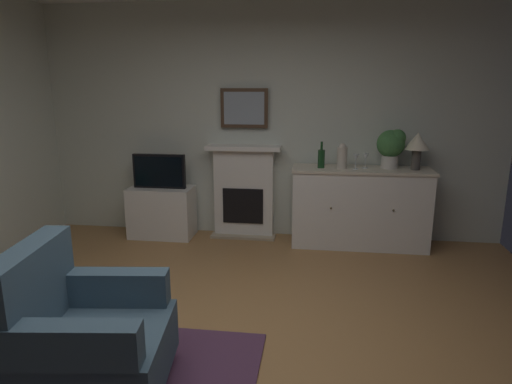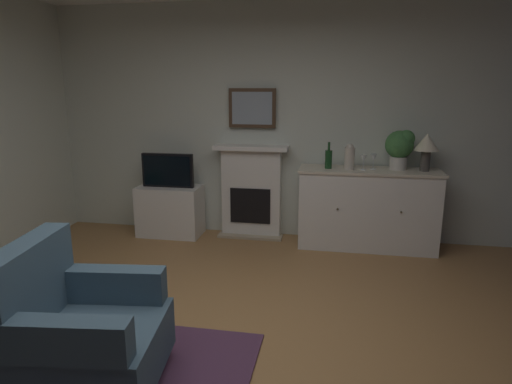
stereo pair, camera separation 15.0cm
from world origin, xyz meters
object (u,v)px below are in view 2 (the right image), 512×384
object	(u,v)px
armchair	(79,332)
sideboard_cabinet	(367,209)
wine_glass_left	(364,159)
potted_plant_small	(400,146)
vase_decorative	(350,157)
tv_cabinet	(170,211)
framed_picture	(252,108)
wine_glass_center	(374,158)
table_lamp	(427,145)
fireplace_unit	(252,191)
tv_set	(168,170)
wine_bottle	(329,159)

from	to	relation	value
armchair	sideboard_cabinet	bearing A→B (deg)	57.19
wine_glass_left	potted_plant_small	world-z (taller)	potted_plant_small
vase_decorative	potted_plant_small	xyz separation A→B (m)	(0.53, 0.10, 0.12)
sideboard_cabinet	tv_cabinet	bearing A→B (deg)	179.63
vase_decorative	wine_glass_left	bearing A→B (deg)	-0.55
wine_glass_left	armchair	xyz separation A→B (m)	(-1.72, -2.73, -0.63)
wine_glass_left	potted_plant_small	xyz separation A→B (m)	(0.38, 0.10, 0.13)
framed_picture	armchair	bearing A→B (deg)	-98.53
wine_glass_center	vase_decorative	size ratio (longest dim) A/B	0.59
framed_picture	wine_glass_center	world-z (taller)	framed_picture
table_lamp	armchair	distance (m)	3.73
sideboard_cabinet	tv_cabinet	size ratio (longest dim) A/B	2.02
framed_picture	table_lamp	bearing A→B (deg)	-6.65
framed_picture	potted_plant_small	world-z (taller)	framed_picture
fireplace_unit	tv_cabinet	world-z (taller)	fireplace_unit
tv_set	potted_plant_small	size ratio (longest dim) A/B	1.44
framed_picture	armchair	world-z (taller)	framed_picture
wine_bottle	tv_cabinet	bearing A→B (deg)	178.81
framed_picture	tv_cabinet	distance (m)	1.58
fireplace_unit	wine_glass_center	bearing A→B (deg)	-6.35
tv_set	framed_picture	bearing A→B (deg)	13.31
potted_plant_small	armchair	size ratio (longest dim) A/B	0.47
sideboard_cabinet	wine_glass_center	bearing A→B (deg)	33.58
wine_glass_center	tv_set	world-z (taller)	wine_glass_center
framed_picture	sideboard_cabinet	bearing A→B (deg)	-9.41
wine_bottle	tv_set	distance (m)	1.88
fireplace_unit	armchair	size ratio (longest dim) A/B	1.20
fireplace_unit	armchair	bearing A→B (deg)	-98.65
wine_bottle	tv_cabinet	xyz separation A→B (m)	(-1.87, 0.04, -0.70)
wine_glass_left	tv_set	size ratio (longest dim) A/B	0.27
wine_glass_center	potted_plant_small	bearing A→B (deg)	4.57
sideboard_cabinet	armchair	size ratio (longest dim) A/B	1.65
fireplace_unit	vase_decorative	size ratio (longest dim) A/B	3.91
fireplace_unit	table_lamp	size ratio (longest dim) A/B	2.75
wine_bottle	table_lamp	bearing A→B (deg)	1.35
fireplace_unit	tv_set	bearing A→B (deg)	-169.23
wine_bottle	wine_glass_center	world-z (taller)	wine_bottle
table_lamp	tv_cabinet	size ratio (longest dim) A/B	0.53
wine_glass_center	tv_cabinet	world-z (taller)	wine_glass_center
wine_bottle	tv_set	size ratio (longest dim) A/B	0.47
tv_cabinet	armchair	size ratio (longest dim) A/B	0.82
wine_glass_left	vase_decorative	size ratio (longest dim) A/B	0.59
framed_picture	tv_set	bearing A→B (deg)	-166.69
sideboard_cabinet	potted_plant_small	world-z (taller)	potted_plant_small
framed_picture	wine_glass_left	world-z (taller)	framed_picture
vase_decorative	tv_cabinet	xyz separation A→B (m)	(-2.10, 0.06, -0.73)
wine_glass_left	potted_plant_small	distance (m)	0.42
wine_glass_left	tv_cabinet	size ratio (longest dim) A/B	0.22
wine_glass_left	wine_glass_center	xyz separation A→B (m)	(0.11, 0.08, 0.00)
armchair	tv_cabinet	bearing A→B (deg)	100.62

